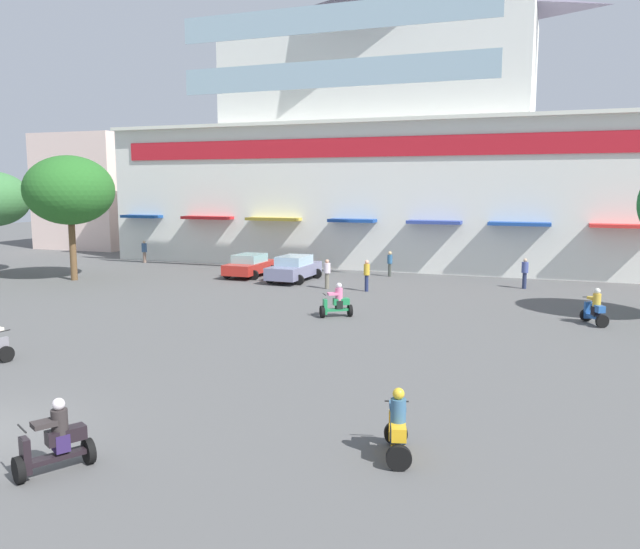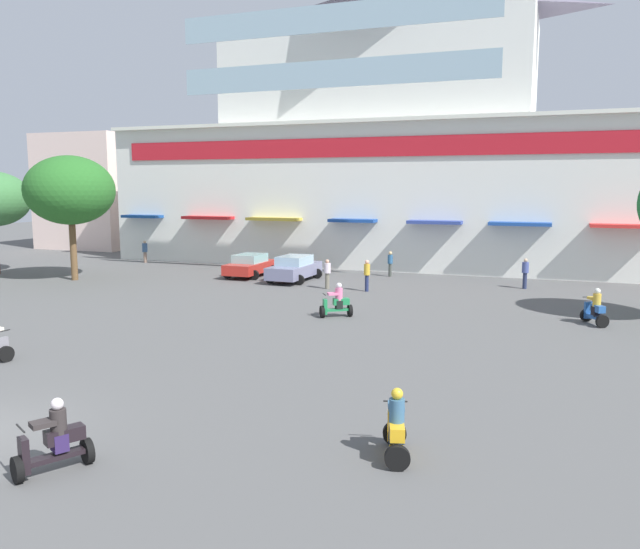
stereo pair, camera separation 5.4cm
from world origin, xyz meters
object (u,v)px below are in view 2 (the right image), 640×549
object	(u,v)px
scooter_rider_6	(396,429)
pedestrian_2	(367,273)
scooter_rider_7	(54,442)
pedestrian_4	(327,272)
pedestrian_3	(525,272)
scooter_rider_1	(337,303)
parked_car_0	(250,265)
scooter_rider_4	(595,309)
parked_car_1	(294,268)
pedestrian_0	(390,262)
pedestrian_1	(145,250)
plaza_tree_0	(70,190)

from	to	relation	value
scooter_rider_6	pedestrian_2	xyz separation A→B (m)	(-6.30, 19.89, 0.35)
scooter_rider_7	scooter_rider_6	bearing A→B (deg)	25.71
pedestrian_4	pedestrian_3	bearing A→B (deg)	20.32
scooter_rider_1	scooter_rider_6	bearing A→B (deg)	-66.40
parked_car_0	scooter_rider_1	bearing A→B (deg)	-47.31
parked_car_0	scooter_rider_4	size ratio (longest dim) A/B	2.69
parked_car_1	pedestrian_0	size ratio (longest dim) A/B	2.86
parked_car_1	pedestrian_2	size ratio (longest dim) A/B	2.65
scooter_rider_7	pedestrian_1	bearing A→B (deg)	122.68
pedestrian_1	pedestrian_3	distance (m)	26.92
plaza_tree_0	pedestrian_4	distance (m)	16.14
scooter_rider_4	scooter_rider_7	xyz separation A→B (m)	(-10.89, -18.22, -0.01)
plaza_tree_0	pedestrian_0	distance (m)	19.71
plaza_tree_0	parked_car_0	distance (m)	11.49
plaza_tree_0	scooter_rider_6	bearing A→B (deg)	-36.65
parked_car_0	scooter_rider_4	distance (m)	20.79
scooter_rider_6	pedestrian_4	bearing A→B (deg)	113.25
pedestrian_2	pedestrian_4	xyz separation A→B (m)	(-2.28, 0.07, -0.06)
pedestrian_4	parked_car_1	bearing A→B (deg)	143.51
scooter_rider_7	pedestrian_0	distance (m)	28.75
scooter_rider_1	pedestrian_2	distance (m)	6.88
scooter_rider_6	pedestrian_3	world-z (taller)	pedestrian_3
plaza_tree_0	parked_car_0	size ratio (longest dim) A/B	1.79
parked_car_1	pedestrian_4	xyz separation A→B (m)	(2.82, -2.08, 0.16)
scooter_rider_4	scooter_rider_6	world-z (taller)	scooter_rider_6
pedestrian_0	pedestrian_2	size ratio (longest dim) A/B	0.93
scooter_rider_4	pedestrian_1	bearing A→B (deg)	159.26
parked_car_0	scooter_rider_1	distance (m)	13.26
scooter_rider_7	pedestrian_3	size ratio (longest dim) A/B	0.92
scooter_rider_4	pedestrian_3	distance (m)	9.04
parked_car_1	scooter_rider_7	bearing A→B (deg)	-78.29
plaza_tree_0	parked_car_0	xyz separation A→B (m)	(9.26, 4.97, -4.63)
pedestrian_0	pedestrian_4	world-z (taller)	pedestrian_4
pedestrian_3	scooter_rider_6	bearing A→B (deg)	-93.94
pedestrian_3	pedestrian_4	world-z (taller)	pedestrian_3
pedestrian_1	pedestrian_2	size ratio (longest dim) A/B	0.96
scooter_rider_1	pedestrian_3	bearing A→B (deg)	55.58
parked_car_1	scooter_rider_7	distance (m)	25.56
pedestrian_0	scooter_rider_6	bearing A→B (deg)	-75.91
scooter_rider_4	pedestrian_1	xyz separation A→B (m)	(-29.83, 11.30, 0.28)
scooter_rider_1	scooter_rider_7	distance (m)	16.03
parked_car_1	pedestrian_2	xyz separation A→B (m)	(5.09, -2.15, 0.22)
pedestrian_4	pedestrian_2	bearing A→B (deg)	-1.78
pedestrian_3	pedestrian_4	xyz separation A→B (m)	(-10.21, -3.78, -0.03)
scooter_rider_6	pedestrian_2	world-z (taller)	pedestrian_2
scooter_rider_1	scooter_rider_6	distance (m)	14.23
parked_car_0	pedestrian_3	world-z (taller)	pedestrian_3
pedestrian_1	pedestrian_2	world-z (taller)	pedestrian_2
parked_car_1	pedestrian_2	distance (m)	5.53
scooter_rider_4	scooter_rider_7	distance (m)	21.23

